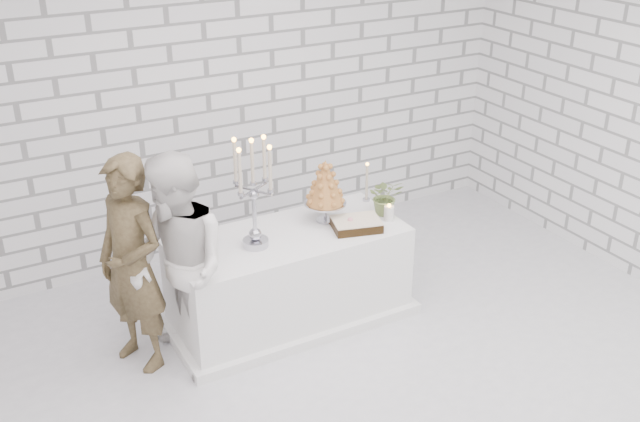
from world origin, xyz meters
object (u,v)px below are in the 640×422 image
Objects in this scene: cake_table at (289,277)px; croquembouche at (325,191)px; candelabra at (254,194)px; bride at (179,268)px; groom at (132,265)px.

croquembouche is (0.36, 0.07, 0.63)m from cake_table.
candelabra reaches higher than cake_table.
cake_table is at bearing 8.55° from candelabra.
cake_table is 1.05m from bride.
bride is 3.16× the size of croquembouche.
bride reaches higher than candelabra.
groom is 0.98m from candelabra.
candelabra is (0.64, 0.15, 0.36)m from bride.
cake_table is 0.85m from candelabra.
bride is at bearing -167.00° from candelabra.
cake_table is 2.13× the size of candelabra.
candelabra is (0.90, -0.07, 0.37)m from groom.
candelabra is (-0.29, -0.04, 0.80)m from cake_table.
bride is at bearing -168.38° from cake_table.
groom is 1.57m from croquembouche.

